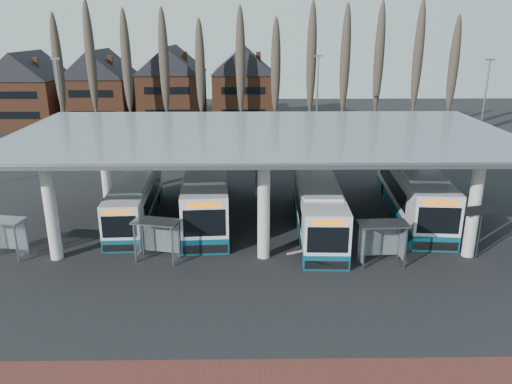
{
  "coord_description": "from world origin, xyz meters",
  "views": [
    {
      "loc": [
        -0.82,
        -23.97,
        12.77
      ],
      "look_at": [
        -0.37,
        7.0,
        2.5
      ],
      "focal_mm": 35.0,
      "sensor_mm": 36.0,
      "label": 1
    }
  ],
  "objects_px": {
    "bus_0": "(135,200)",
    "shelter_2": "(382,233)",
    "bus_3": "(412,190)",
    "bus_1": "(206,192)",
    "shelter_0": "(4,229)",
    "shelter_1": "(157,231)",
    "bus_2": "(317,206)"
  },
  "relations": [
    {
      "from": "bus_1",
      "to": "shelter_1",
      "type": "bearing_deg",
      "value": -111.01
    },
    {
      "from": "bus_1",
      "to": "bus_3",
      "type": "xyz_separation_m",
      "value": [
        14.66,
        0.18,
        -0.01
      ]
    },
    {
      "from": "bus_3",
      "to": "shelter_1",
      "type": "distance_m",
      "value": 18.38
    },
    {
      "from": "bus_1",
      "to": "shelter_1",
      "type": "distance_m",
      "value": 7.45
    },
    {
      "from": "bus_3",
      "to": "shelter_0",
      "type": "relative_size",
      "value": 4.93
    },
    {
      "from": "bus_2",
      "to": "bus_3",
      "type": "distance_m",
      "value": 7.72
    },
    {
      "from": "shelter_1",
      "to": "shelter_0",
      "type": "bearing_deg",
      "value": -170.67
    },
    {
      "from": "shelter_1",
      "to": "shelter_2",
      "type": "distance_m",
      "value": 12.66
    },
    {
      "from": "bus_3",
      "to": "shelter_1",
      "type": "relative_size",
      "value": 4.69
    },
    {
      "from": "bus_3",
      "to": "bus_1",
      "type": "bearing_deg",
      "value": -174.48
    },
    {
      "from": "bus_2",
      "to": "shelter_1",
      "type": "distance_m",
      "value": 10.67
    },
    {
      "from": "bus_0",
      "to": "bus_3",
      "type": "height_order",
      "value": "bus_3"
    },
    {
      "from": "shelter_0",
      "to": "bus_1",
      "type": "bearing_deg",
      "value": 39.69
    },
    {
      "from": "bus_0",
      "to": "bus_1",
      "type": "bearing_deg",
      "value": 6.74
    },
    {
      "from": "bus_1",
      "to": "shelter_2",
      "type": "bearing_deg",
      "value": -40.52
    },
    {
      "from": "bus_0",
      "to": "shelter_2",
      "type": "height_order",
      "value": "bus_0"
    },
    {
      "from": "bus_3",
      "to": "shelter_2",
      "type": "relative_size",
      "value": 4.81
    },
    {
      "from": "shelter_0",
      "to": "bus_0",
      "type": "bearing_deg",
      "value": 51.72
    },
    {
      "from": "bus_1",
      "to": "shelter_2",
      "type": "xyz_separation_m",
      "value": [
        10.43,
        -7.81,
        0.09
      ]
    },
    {
      "from": "bus_0",
      "to": "bus_1",
      "type": "distance_m",
      "value": 4.91
    },
    {
      "from": "bus_1",
      "to": "bus_3",
      "type": "height_order",
      "value": "bus_1"
    },
    {
      "from": "bus_1",
      "to": "shelter_0",
      "type": "height_order",
      "value": "bus_1"
    },
    {
      "from": "shelter_0",
      "to": "shelter_2",
      "type": "bearing_deg",
      "value": 5.84
    },
    {
      "from": "shelter_0",
      "to": "shelter_2",
      "type": "height_order",
      "value": "shelter_2"
    },
    {
      "from": "bus_0",
      "to": "bus_3",
      "type": "bearing_deg",
      "value": 0.31
    },
    {
      "from": "bus_2",
      "to": "shelter_2",
      "type": "xyz_separation_m",
      "value": [
        2.94,
        -5.14,
        0.24
      ]
    },
    {
      "from": "bus_0",
      "to": "bus_1",
      "type": "xyz_separation_m",
      "value": [
        4.84,
        0.79,
        0.31
      ]
    },
    {
      "from": "bus_2",
      "to": "bus_1",
      "type": "bearing_deg",
      "value": 162.59
    },
    {
      "from": "bus_2",
      "to": "bus_3",
      "type": "relative_size",
      "value": 0.91
    },
    {
      "from": "bus_0",
      "to": "shelter_2",
      "type": "xyz_separation_m",
      "value": [
        15.27,
        -7.02,
        0.4
      ]
    },
    {
      "from": "bus_0",
      "to": "shelter_0",
      "type": "height_order",
      "value": "bus_0"
    },
    {
      "from": "bus_2",
      "to": "shelter_1",
      "type": "relative_size",
      "value": 4.29
    }
  ]
}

